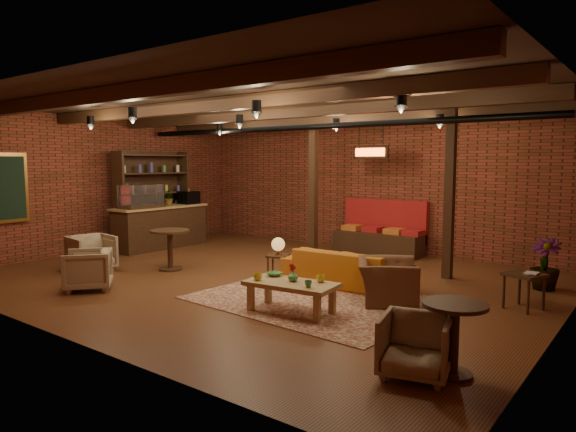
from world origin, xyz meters
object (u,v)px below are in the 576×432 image
Objects in this scene: armchair_a at (92,251)px; round_table_right at (454,327)px; side_table_book at (524,276)px; plant_tall at (547,213)px; side_table_lamp at (278,248)px; armchair_b at (88,268)px; armchair_right at (387,274)px; coffee_table at (291,285)px; round_table_left at (170,243)px; armchair_far at (415,343)px; sofa at (346,268)px.

round_table_right is at bearing -85.63° from armchair_a.
plant_tall is (0.00, 1.45, 0.80)m from side_table_book.
side_table_lamp is 3.27m from armchair_b.
round_table_right is at bearing -29.61° from side_table_lamp.
armchair_right reaches higher than armchair_b.
coffee_table is 3.74m from round_table_left.
armchair_right is (4.49, 0.43, -0.10)m from round_table_left.
round_table_right is at bearing -90.00° from plant_tall.
side_table_book is at bearing 11.70° from round_table_left.
side_table_lamp is 1.26× the size of side_table_book.
round_table_right is 4.46m from plant_tall.
armchair_right is 0.39× the size of plant_tall.
armchair_a is at bearing 75.25° from armchair_right.
side_table_lamp is at bearing -152.40° from plant_tall.
coffee_table is at bearing 163.58° from round_table_right.
armchair_b is at bearing -164.14° from coffee_table.
armchair_b is 7.70m from plant_tall.
armchair_far is (-0.31, -3.17, -0.15)m from side_table_book.
armchair_right is at bearing -127.09° from plant_tall.
side_table_book is 3.19m from armchair_far.
armchair_far is 4.73m from plant_tall.
armchair_right is (5.63, 1.43, 0.04)m from armchair_a.
armchair_a reaches higher than sofa.
round_table_right is (1.75, -2.08, 0.06)m from armchair_right.
round_table_right is at bearing -90.00° from side_table_book.
sofa is 2.73× the size of round_table_left.
armchair_a is 1.06× the size of armchair_b.
side_table_book is at bearing 39.84° from coffee_table.
armchair_right is (1.03, -0.51, 0.12)m from sofa.
armchair_far is at bearing -95.52° from side_table_book.
coffee_table is (0.17, -1.82, 0.08)m from sofa.
round_table_left is (-3.46, -0.94, 0.22)m from sofa.
sofa is 1.16m from armchair_right.
side_table_book is at bearing 66.54° from armchair_b.
side_table_lamp is 2.29m from armchair_right.
armchair_far is at bearing -34.13° from side_table_lamp.
armchair_a is 7.12m from armchair_far.
armchair_far is 0.26× the size of plant_tall.
armchair_a is (-3.36, -1.64, -0.19)m from side_table_lamp.
coffee_table is 1.98× the size of armchair_far.
round_table_left is 1.53m from armchair_a.
side_table_book is 1.65m from plant_tall.
plant_tall is at bearing 76.22° from armchair_b.
round_table_left is at bearing -39.24° from armchair_a.
armchair_right is 2.71m from round_table_right.
armchair_right is 1.95m from side_table_book.
round_table_left reaches higher than side_table_lamp.
armchair_right reaches higher than coffee_table.
round_table_right is at bearing -16.42° from coffee_table.
coffee_table reaches higher than sofa.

